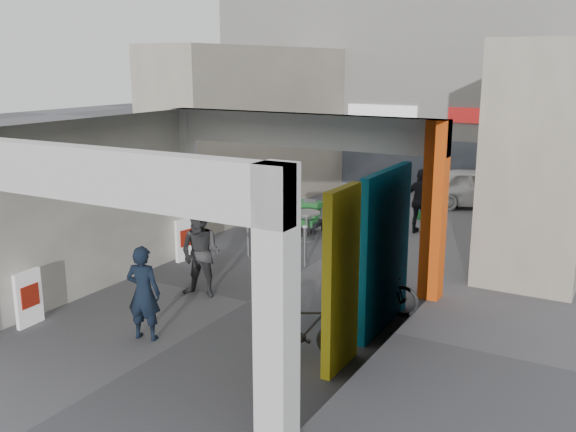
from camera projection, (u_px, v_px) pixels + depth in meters
The scene contains 21 objects.
ground at pixel (248, 302), 12.47m from camera, with size 90.00×90.00×0.00m, color #55555A.
arcade_canopy at pixel (247, 196), 10.98m from camera, with size 6.40×6.45×6.40m.
far_building at pixel (455, 77), 23.39m from camera, with size 18.00×4.08×8.00m.
plaza_bldg_left at pixel (256, 128), 20.39m from camera, with size 2.00×9.00×5.00m, color #B4AB95.
plaza_bldg_right at pixel (560, 146), 16.09m from camera, with size 2.00×9.00×5.00m, color #B4AB95.
bollard_left at pixel (248, 239), 15.29m from camera, with size 0.09×0.09×0.85m, color #96999E.
bollard_center at pixel (305, 247), 14.51m from camera, with size 0.09×0.09×0.94m, color #96999E.
bollard_right at pixel (371, 257), 13.83m from camera, with size 0.09×0.09×0.89m, color #96999E.
advert_board_near at pixel (29, 298), 11.26m from camera, with size 0.12×0.55×1.00m.
advert_board_far at pixel (185, 239), 14.98m from camera, with size 0.18×0.56×1.00m.
cafe_set at pixel (307, 225), 17.04m from camera, with size 1.51×1.22×0.91m.
produce_stand at pixel (301, 219), 17.68m from camera, with size 1.24×0.67×0.81m.
crate_stack at pixel (427, 210), 18.90m from camera, with size 0.54×0.48×0.56m.
border_collie at pixel (264, 315), 11.16m from camera, with size 0.24×0.47×0.65m.
man_with_dog at pixel (144, 293), 10.64m from camera, with size 0.59×0.39×1.62m, color black.
man_back_turned at pixel (201, 253), 12.58m from camera, with size 0.86×0.67×1.77m, color #3E3E40.
man_elderly at pixel (358, 252), 12.96m from camera, with size 0.79×0.52×1.62m, color #5C79B3.
man_crates at pixel (421, 202), 17.26m from camera, with size 1.03×0.43×1.76m, color black.
bicycle_front at pixel (375, 287), 11.97m from camera, with size 0.60×1.71×0.90m, color black.
bicycle_rear at pixel (305, 330), 10.03m from camera, with size 0.43×1.53×0.92m, color black.
white_van at pixel (478, 188), 20.50m from camera, with size 1.49×3.70×1.26m, color white.
Camera 1 is at (6.44, -9.84, 4.55)m, focal length 40.00 mm.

